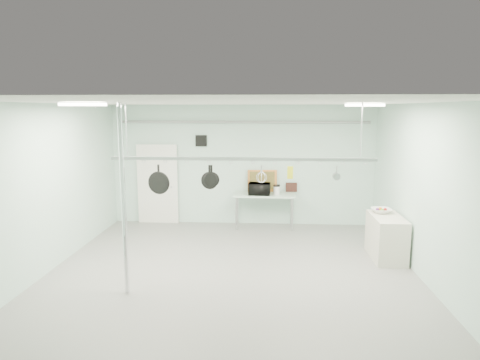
# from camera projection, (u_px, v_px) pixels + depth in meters

# --- Properties ---
(floor) EXTENTS (8.00, 8.00, 0.00)m
(floor) POSITION_uv_depth(u_px,v_px,m) (230.00, 281.00, 7.77)
(floor) COLOR gray
(floor) RESTS_ON ground
(ceiling) EXTENTS (7.00, 8.00, 0.02)m
(ceiling) POSITION_uv_depth(u_px,v_px,m) (229.00, 103.00, 7.25)
(ceiling) COLOR silver
(ceiling) RESTS_ON back_wall
(back_wall) EXTENTS (7.00, 0.02, 3.20)m
(back_wall) POSITION_uv_depth(u_px,v_px,m) (242.00, 165.00, 11.44)
(back_wall) COLOR silver
(back_wall) RESTS_ON floor
(right_wall) EXTENTS (0.02, 8.00, 3.20)m
(right_wall) POSITION_uv_depth(u_px,v_px,m) (433.00, 197.00, 7.30)
(right_wall) COLOR silver
(right_wall) RESTS_ON floor
(door) EXTENTS (1.10, 0.10, 2.20)m
(door) POSITION_uv_depth(u_px,v_px,m) (158.00, 185.00, 11.62)
(door) COLOR silver
(door) RESTS_ON floor
(wall_vent) EXTENTS (0.30, 0.04, 0.30)m
(wall_vent) POSITION_uv_depth(u_px,v_px,m) (201.00, 141.00, 11.38)
(wall_vent) COLOR black
(wall_vent) RESTS_ON back_wall
(conduit_pipe) EXTENTS (6.60, 0.07, 0.07)m
(conduit_pipe) POSITION_uv_depth(u_px,v_px,m) (242.00, 122.00, 11.16)
(conduit_pipe) COLOR gray
(conduit_pipe) RESTS_ON back_wall
(chrome_pole) EXTENTS (0.08, 0.08, 3.20)m
(chrome_pole) POSITION_uv_depth(u_px,v_px,m) (123.00, 201.00, 7.02)
(chrome_pole) COLOR silver
(chrome_pole) RESTS_ON floor
(prep_table) EXTENTS (1.60, 0.70, 0.91)m
(prep_table) POSITION_uv_depth(u_px,v_px,m) (264.00, 196.00, 11.14)
(prep_table) COLOR silver
(prep_table) RESTS_ON floor
(side_cabinet) EXTENTS (0.60, 1.20, 0.90)m
(side_cabinet) POSITION_uv_depth(u_px,v_px,m) (386.00, 237.00, 8.89)
(side_cabinet) COLOR beige
(side_cabinet) RESTS_ON floor
(pot_rack) EXTENTS (4.80, 0.06, 1.00)m
(pot_rack) POSITION_uv_depth(u_px,v_px,m) (242.00, 157.00, 7.69)
(pot_rack) COLOR #B7B7BC
(pot_rack) RESTS_ON ceiling
(light_panel_left) EXTENTS (0.65, 0.30, 0.05)m
(light_panel_left) POSITION_uv_depth(u_px,v_px,m) (83.00, 104.00, 6.60)
(light_panel_left) COLOR white
(light_panel_left) RESTS_ON ceiling
(light_panel_right) EXTENTS (0.65, 0.30, 0.05)m
(light_panel_right) POSITION_uv_depth(u_px,v_px,m) (365.00, 105.00, 7.70)
(light_panel_right) COLOR white
(light_panel_right) RESTS_ON ceiling
(microwave) EXTENTS (0.57, 0.41, 0.30)m
(microwave) POSITION_uv_depth(u_px,v_px,m) (260.00, 189.00, 10.99)
(microwave) COLOR black
(microwave) RESTS_ON prep_table
(coffee_canister) EXTENTS (0.19, 0.19, 0.22)m
(coffee_canister) POSITION_uv_depth(u_px,v_px,m) (277.00, 190.00, 11.01)
(coffee_canister) COLOR silver
(coffee_canister) RESTS_ON prep_table
(painting_large) EXTENTS (0.79, 0.18, 0.58)m
(painting_large) POSITION_uv_depth(u_px,v_px,m) (262.00, 181.00, 11.38)
(painting_large) COLOR #BE7033
(painting_large) RESTS_ON prep_table
(painting_small) EXTENTS (0.30, 0.09, 0.25)m
(painting_small) POSITION_uv_depth(u_px,v_px,m) (291.00, 187.00, 11.36)
(painting_small) COLOR black
(painting_small) RESTS_ON prep_table
(fruit_bowl) EXTENTS (0.46, 0.46, 0.10)m
(fruit_bowl) POSITION_uv_depth(u_px,v_px,m) (381.00, 211.00, 9.10)
(fruit_bowl) COLOR silver
(fruit_bowl) RESTS_ON side_cabinet
(skillet_left) EXTENTS (0.42, 0.13, 0.56)m
(skillet_left) POSITION_uv_depth(u_px,v_px,m) (159.00, 180.00, 7.85)
(skillet_left) COLOR black
(skillet_left) RESTS_ON pot_rack
(skillet_mid) EXTENTS (0.32, 0.11, 0.45)m
(skillet_mid) POSITION_uv_depth(u_px,v_px,m) (209.00, 177.00, 7.79)
(skillet_mid) COLOR black
(skillet_mid) RESTS_ON pot_rack
(skillet_right) EXTENTS (0.29, 0.09, 0.39)m
(skillet_right) POSITION_uv_depth(u_px,v_px,m) (212.00, 176.00, 7.78)
(skillet_right) COLOR black
(skillet_right) RESTS_ON pot_rack
(whisk) EXTENTS (0.20, 0.20, 0.31)m
(whisk) POSITION_uv_depth(u_px,v_px,m) (262.00, 174.00, 7.72)
(whisk) COLOR silver
(whisk) RESTS_ON pot_rack
(grater) EXTENTS (0.10, 0.03, 0.25)m
(grater) POSITION_uv_depth(u_px,v_px,m) (290.00, 172.00, 7.68)
(grater) COLOR gold
(grater) RESTS_ON pot_rack
(saucepan) EXTENTS (0.15, 0.12, 0.24)m
(saucepan) POSITION_uv_depth(u_px,v_px,m) (337.00, 173.00, 7.63)
(saucepan) COLOR silver
(saucepan) RESTS_ON pot_rack
(fruit_cluster) EXTENTS (0.24, 0.24, 0.09)m
(fruit_cluster) POSITION_uv_depth(u_px,v_px,m) (381.00, 209.00, 9.09)
(fruit_cluster) COLOR maroon
(fruit_cluster) RESTS_ON fruit_bowl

